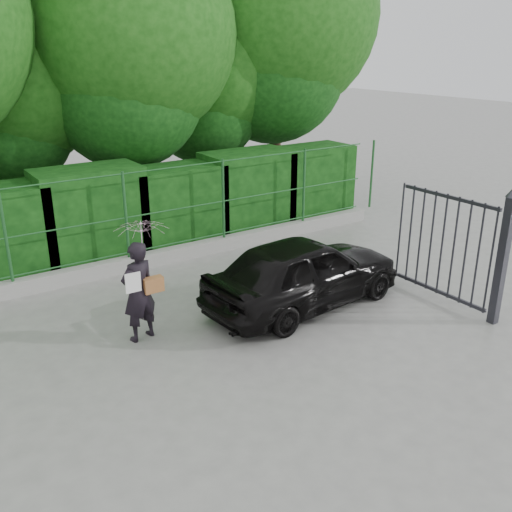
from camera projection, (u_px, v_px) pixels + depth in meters
ground at (225, 372)px, 8.24m from camera, size 80.00×80.00×0.00m
kerb at (111, 268)px, 11.68m from camera, size 14.00×0.25×0.30m
fence at (117, 217)px, 11.43m from camera, size 14.13×0.06×1.80m
hedge at (84, 217)px, 12.08m from camera, size 14.20×1.20×2.18m
trees at (91, 36)px, 13.22m from camera, size 17.10×6.15×8.08m
gate at (478, 249)px, 9.67m from camera, size 0.22×2.33×2.36m
woman at (141, 265)px, 8.84m from camera, size 0.90×0.84×1.94m
car at (304, 272)px, 10.14m from camera, size 3.96×1.86×1.31m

